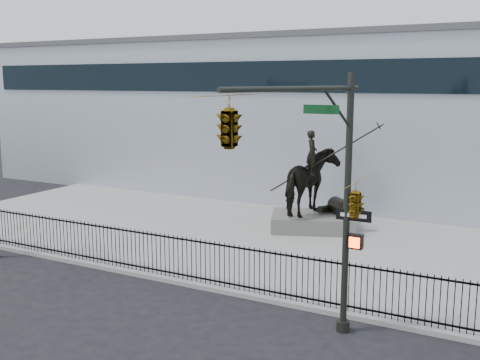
% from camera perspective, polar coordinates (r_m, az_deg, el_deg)
% --- Properties ---
extents(ground, '(120.00, 120.00, 0.00)m').
position_cam_1_polar(ground, '(19.11, -10.62, -10.91)').
color(ground, black).
rests_on(ground, ground).
extents(plaza, '(30.00, 12.00, 0.15)m').
position_cam_1_polar(plaza, '(24.66, -0.46, -5.74)').
color(plaza, gray).
rests_on(plaza, ground).
extents(building, '(44.00, 14.00, 9.00)m').
position_cam_1_polar(building, '(35.79, 9.48, 6.24)').
color(building, '#AFB6BF').
rests_on(building, ground).
extents(picket_fence, '(22.10, 0.10, 1.50)m').
position_cam_1_polar(picket_fence, '(19.75, -8.45, -7.38)').
color(picket_fence, black).
rests_on(picket_fence, plaza).
extents(statue_plinth, '(4.33, 3.68, 0.69)m').
position_cam_1_polar(statue_plinth, '(25.68, 7.42, -4.22)').
color(statue_plinth, '#4F4D48').
rests_on(statue_plinth, plaza).
extents(equestrian_statue, '(4.41, 3.61, 3.99)m').
position_cam_1_polar(equestrian_statue, '(25.30, 7.67, -0.30)').
color(equestrian_statue, black).
rests_on(equestrian_statue, statue_plinth).
extents(traffic_signal_right, '(2.17, 6.86, 7.00)m').
position_cam_1_polar(traffic_signal_right, '(12.96, 5.88, 1.45)').
color(traffic_signal_right, black).
rests_on(traffic_signal_right, ground).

